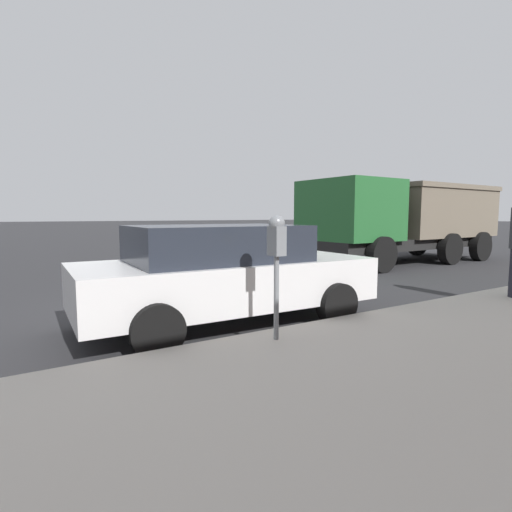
% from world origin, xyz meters
% --- Properties ---
extents(ground_plane, '(220.00, 220.00, 0.00)m').
position_xyz_m(ground_plane, '(0.00, 0.00, 0.00)').
color(ground_plane, '#2B2B2D').
extents(sidewalk, '(5.34, 56.00, 0.18)m').
position_xyz_m(sidewalk, '(-4.87, 0.00, 0.09)').
color(sidewalk, '#BCB7AD').
rests_on(sidewalk, ground_plane).
extents(parking_meter, '(0.21, 0.19, 1.46)m').
position_xyz_m(parking_meter, '(-2.59, -0.23, 1.29)').
color(parking_meter, gray).
rests_on(parking_meter, sidewalk).
extents(car_white, '(2.13, 4.42, 1.49)m').
position_xyz_m(car_white, '(-1.11, -0.33, 0.79)').
color(car_white, silver).
rests_on(car_white, ground_plane).
extents(dump_truck, '(3.03, 7.81, 2.70)m').
position_xyz_m(dump_truck, '(2.68, -9.36, 1.56)').
color(dump_truck, black).
rests_on(dump_truck, ground_plane).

